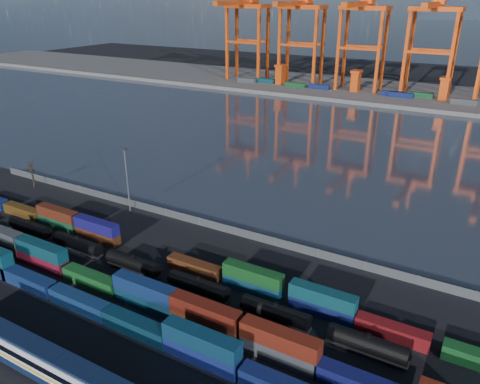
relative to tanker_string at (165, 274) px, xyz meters
The scene contains 13 objects.
ground 5.41m from the tanker_string, 67.03° to the right, with size 700.00×700.00×0.00m, color black.
harbor_water 100.39m from the tanker_string, 88.88° to the left, with size 700.00×700.00×0.00m, color #2D3541.
far_quay 205.36m from the tanker_string, 89.45° to the left, with size 700.00×70.00×2.00m, color #514F4C.
container_row_south 20.43m from the tanker_string, 138.01° to the right, with size 140.37×2.58×5.51m.
container_row_mid 8.14m from the tanker_string, 69.05° to the right, with size 141.91×2.55×5.43m.
container_row_north 10.14m from the tanker_string, 145.12° to the left, with size 141.90×2.38×5.07m.
tanker_string is the anchor object (origin of this frame).
waterfront_fence 23.45m from the tanker_string, 85.18° to the left, with size 160.12×0.12×2.20m.
bare_tree 65.32m from the tanker_string, 162.60° to the left, with size 2.16×2.25×8.38m.
yard_light_mast 35.99m from the tanker_string, 142.70° to the left, with size 1.60×0.40×16.60m.
gantry_cranes 202.19m from the tanker_string, 91.59° to the left, with size 199.59×47.22×63.94m.
quay_containers 191.03m from the tanker_string, 92.71° to the left, with size 172.58×10.99×2.60m.
straddle_carriers 195.44m from the tanker_string, 90.16° to the left, with size 140.00×7.00×11.10m.
Camera 1 is at (47.90, -53.70, 50.99)m, focal length 35.00 mm.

